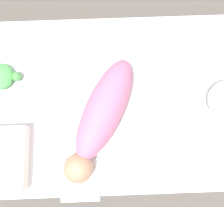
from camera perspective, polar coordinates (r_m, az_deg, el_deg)
name	(u,v)px	position (r m, az deg, el deg)	size (l,w,h in m)	color
ground_plane	(118,106)	(1.47, 1.36, -0.60)	(12.00, 12.00, 0.00)	#514C47
bed_mattress	(119,103)	(1.40, 1.44, 0.09)	(1.56, 0.92, 0.15)	white
burp_cloth	(80,180)	(1.28, -6.88, -16.16)	(0.18, 0.19, 0.02)	white
swaddled_baby	(101,116)	(1.22, -2.37, -2.71)	(0.38, 0.61, 0.17)	pink
turtle_plush	(2,76)	(1.44, -22.84, 5.46)	(0.17, 0.14, 0.07)	#51B756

